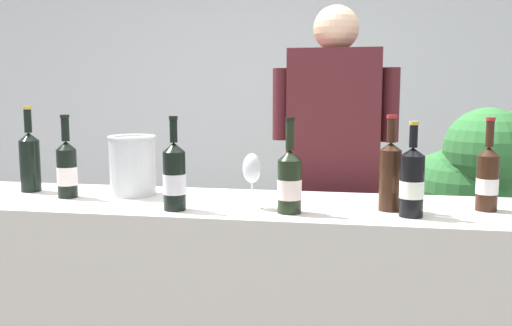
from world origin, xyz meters
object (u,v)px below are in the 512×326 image
(wine_bottle_6, at_px, (290,181))
(potted_shrub, at_px, (470,201))
(wine_bottle_3, at_px, (67,169))
(person_server, at_px, (333,199))
(wine_bottle_5, at_px, (488,178))
(wine_bottle_1, at_px, (412,182))
(wine_bottle_2, at_px, (390,174))
(wine_bottle_4, at_px, (174,176))
(ice_bucket, at_px, (133,165))
(wine_glass, at_px, (252,171))
(wine_bottle_0, at_px, (30,160))

(wine_bottle_6, bearing_deg, potted_shrub, 52.71)
(wine_bottle_3, xyz_separation_m, person_server, (1.01, 0.56, -0.19))
(wine_bottle_3, xyz_separation_m, wine_bottle_5, (1.55, 0.03, 0.00))
(wine_bottle_1, xyz_separation_m, wine_bottle_2, (-0.07, 0.08, 0.01))
(wine_bottle_4, bearing_deg, ice_bucket, 136.49)
(wine_glass, bearing_deg, wine_bottle_0, 170.40)
(wine_bottle_1, distance_m, wine_bottle_4, 0.80)
(wine_bottle_3, height_order, wine_glass, wine_bottle_3)
(wine_bottle_4, height_order, wine_glass, wine_bottle_4)
(wine_bottle_3, bearing_deg, wine_bottle_6, -7.90)
(wine_bottle_2, relative_size, wine_bottle_5, 1.03)
(wine_bottle_2, bearing_deg, person_server, 110.14)
(wine_bottle_4, relative_size, person_server, 0.19)
(wine_bottle_4, distance_m, wine_glass, 0.27)
(wine_bottle_4, height_order, wine_bottle_5, wine_bottle_4)
(wine_bottle_4, xyz_separation_m, person_server, (0.52, 0.71, -0.20))
(wine_glass, distance_m, ice_bucket, 0.54)
(wine_bottle_5, height_order, ice_bucket, wine_bottle_5)
(ice_bucket, bearing_deg, wine_bottle_0, 179.75)
(wine_bottle_5, distance_m, ice_bucket, 1.32)
(wine_glass, relative_size, ice_bucket, 0.82)
(wine_bottle_1, relative_size, wine_glass, 1.62)
(wine_bottle_4, distance_m, potted_shrub, 1.61)
(wine_bottle_4, relative_size, potted_shrub, 0.26)
(wine_bottle_2, distance_m, wine_bottle_4, 0.75)
(wine_bottle_5, bearing_deg, ice_bucket, 177.45)
(wine_bottle_3, xyz_separation_m, wine_glass, (0.74, -0.07, 0.02))
(wine_bottle_2, distance_m, wine_bottle_6, 0.35)
(wine_bottle_4, bearing_deg, potted_shrub, 41.71)
(wine_bottle_2, relative_size, wine_bottle_4, 1.01)
(wine_bottle_6, relative_size, person_server, 0.19)
(wine_bottle_3, height_order, person_server, person_server)
(wine_bottle_6, relative_size, wine_glass, 1.67)
(wine_bottle_5, distance_m, wine_bottle_6, 0.69)
(wine_bottle_3, distance_m, wine_bottle_5, 1.55)
(wine_bottle_6, bearing_deg, wine_glass, 158.42)
(wine_bottle_3, distance_m, person_server, 1.17)
(ice_bucket, xyz_separation_m, potted_shrub, (1.44, 0.82, -0.26))
(wine_bottle_3, bearing_deg, ice_bucket, 21.97)
(wine_glass, bearing_deg, wine_bottle_3, 174.84)
(wine_bottle_5, distance_m, person_server, 0.79)
(wine_bottle_4, bearing_deg, wine_bottle_5, 9.63)
(wine_bottle_2, height_order, wine_glass, wine_bottle_2)
(ice_bucket, bearing_deg, wine_bottle_5, -2.55)
(person_server, bearing_deg, wine_bottle_4, -126.26)
(person_server, bearing_deg, wine_glass, -112.54)
(wine_bottle_0, bearing_deg, wine_bottle_3, -23.74)
(wine_bottle_1, height_order, wine_bottle_5, wine_bottle_5)
(wine_bottle_1, xyz_separation_m, potted_shrub, (0.38, 1.02, -0.25))
(wine_bottle_0, height_order, wine_glass, wine_bottle_0)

